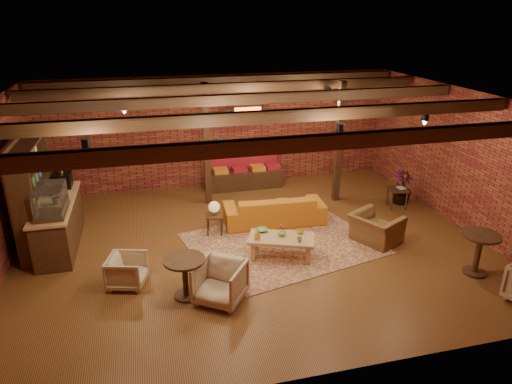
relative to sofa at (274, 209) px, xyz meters
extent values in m
plane|color=#432610|center=(-0.77, -1.01, -0.35)|extent=(10.00, 10.00, 0.00)
cube|color=black|center=(-0.77, -1.01, 2.85)|extent=(10.00, 8.00, 0.02)
cube|color=maroon|center=(-0.77, 2.99, 1.25)|extent=(10.00, 0.02, 3.20)
cube|color=maroon|center=(-0.77, -5.01, 1.25)|extent=(10.00, 0.02, 3.20)
cube|color=maroon|center=(4.23, -1.01, 1.25)|extent=(0.02, 8.00, 3.20)
cylinder|color=black|center=(-0.77, 0.59, 2.50)|extent=(9.60, 0.12, 0.12)
cube|color=black|center=(-1.37, 1.59, 1.25)|extent=(0.16, 0.16, 3.20)
cube|color=black|center=(2.03, 0.99, 1.25)|extent=(0.16, 0.16, 3.20)
imported|color=#337F33|center=(-4.77, 0.19, 0.87)|extent=(0.35, 0.39, 0.30)
cube|color=#FF4119|center=(-0.17, 2.09, 2.00)|extent=(0.86, 0.06, 0.30)
cube|color=maroon|center=(-0.12, -1.12, -0.35)|extent=(4.47, 3.79, 0.01)
imported|color=#B26618|center=(0.00, 0.00, 0.00)|extent=(2.46, 1.08, 0.70)
cube|color=#9C7B49|center=(-0.32, -1.67, 0.08)|extent=(1.50, 1.12, 0.06)
cube|color=#9C7B49|center=(-0.93, -1.68, -0.15)|extent=(0.09, 0.09, 0.40)
cube|color=#9C7B49|center=(0.11, -2.09, -0.15)|extent=(0.09, 0.09, 0.40)
cube|color=#9C7B49|center=(-0.76, -1.24, -0.15)|extent=(0.09, 0.09, 0.40)
cube|color=#9C7B49|center=(0.29, -1.65, -0.15)|extent=(0.09, 0.09, 0.40)
imported|color=gold|center=(-0.83, -1.64, 0.16)|extent=(0.17, 0.17, 0.11)
imported|color=#5C9945|center=(-0.03, -1.95, 0.16)|extent=(0.14, 0.14, 0.10)
imported|color=gold|center=(0.11, -1.60, 0.16)|extent=(0.17, 0.17, 0.11)
imported|color=#5C9945|center=(-0.64, -1.31, 0.14)|extent=(0.30, 0.30, 0.06)
imported|color=#5C9945|center=(-0.30, -1.62, 0.18)|extent=(0.16, 0.16, 0.13)
sphere|color=red|center=(-0.30, -1.62, 0.31)|extent=(0.10, 0.10, 0.10)
cube|color=black|center=(-1.50, -0.26, 0.11)|extent=(0.45, 0.45, 0.04)
cylinder|color=black|center=(-1.50, -0.26, -0.13)|extent=(0.03, 0.03, 0.44)
cylinder|color=olive|center=(-1.50, -0.26, 0.13)|extent=(0.13, 0.13, 0.02)
cylinder|color=olive|center=(-1.50, -0.26, 0.20)|extent=(0.04, 0.04, 0.18)
sphere|color=#BF782D|center=(-1.50, -0.26, 0.33)|extent=(0.26, 0.26, 0.26)
cylinder|color=black|center=(-2.41, -2.62, 0.40)|extent=(0.74, 0.74, 0.04)
cylinder|color=black|center=(-2.41, -2.62, 0.03)|extent=(0.10, 0.10, 0.72)
cylinder|color=black|center=(-2.41, -2.62, -0.33)|extent=(0.45, 0.45, 0.04)
imported|color=beige|center=(-3.43, -1.98, -0.02)|extent=(0.77, 0.80, 0.67)
imported|color=beige|center=(-1.82, -2.89, 0.06)|extent=(1.08, 1.07, 0.82)
imported|color=brown|center=(1.91, -1.52, 0.09)|extent=(1.04, 1.19, 0.88)
cube|color=black|center=(3.38, 0.10, 0.15)|extent=(0.56, 0.56, 0.04)
cylinder|color=black|center=(3.38, 0.10, -0.11)|extent=(0.04, 0.04, 0.48)
imported|color=black|center=(3.38, 0.10, 0.19)|extent=(0.22, 0.27, 0.02)
cylinder|color=black|center=(3.19, -3.20, 0.48)|extent=(0.73, 0.73, 0.05)
cylinder|color=black|center=(3.19, -3.20, 0.07)|extent=(0.11, 0.11, 0.80)
cylinder|color=black|center=(3.19, -3.20, -0.33)|extent=(0.44, 0.44, 0.05)
imported|color=#4C7F4C|center=(3.63, 0.32, 1.00)|extent=(1.81, 1.81, 2.70)
camera|label=1|loc=(-2.87, -9.71, 4.48)|focal=32.00mm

